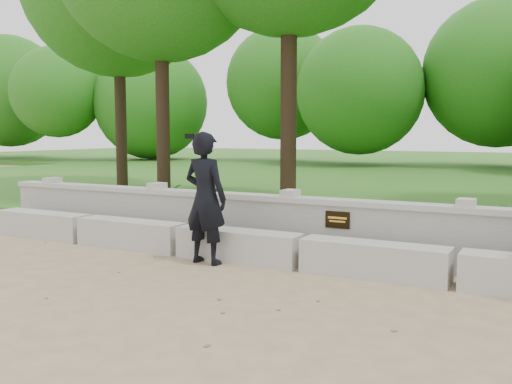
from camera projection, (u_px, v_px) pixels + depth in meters
ground at (231, 306)px, 6.12m from camera, size 80.00×80.00×0.00m
lawn at (452, 186)px, 18.39m from camera, size 40.00×22.00×0.25m
concrete_bench at (302, 252)px, 7.76m from camera, size 11.90×0.45×0.45m
parapet_wall at (321, 228)px, 8.35m from camera, size 12.50×0.35×0.90m
man_main at (205, 198)px, 8.01m from camera, size 0.72×0.64×1.87m
shrub_a at (124, 202)px, 11.00m from camera, size 0.31×0.35×0.55m
shrub_b at (501, 224)px, 8.33m from camera, size 0.39×0.39×0.56m
shrub_d at (174, 201)px, 10.79m from camera, size 0.42×0.44×0.63m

